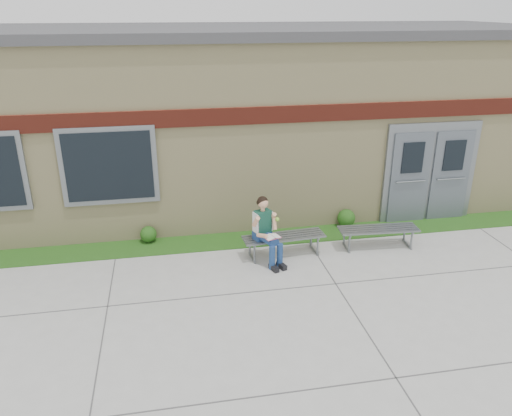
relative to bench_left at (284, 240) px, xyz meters
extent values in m
plane|color=#9E9E99|center=(-0.33, -1.78, -0.33)|extent=(80.00, 80.00, 0.00)
cube|color=#174813|center=(-0.33, 0.82, -0.32)|extent=(16.00, 0.80, 0.02)
cube|color=beige|center=(-0.33, 4.22, 1.67)|extent=(16.00, 6.00, 4.00)
cube|color=#3F3F42|center=(-0.33, 4.22, 3.77)|extent=(16.20, 6.20, 0.20)
cube|color=maroon|center=(-0.33, 1.19, 2.27)|extent=(16.00, 0.06, 0.35)
cube|color=slate|center=(-3.33, 1.18, 1.37)|extent=(1.90, 0.08, 1.60)
cube|color=black|center=(-3.33, 1.14, 1.37)|extent=(1.70, 0.04, 1.40)
cube|color=slate|center=(3.67, 1.18, 0.82)|extent=(2.20, 0.08, 2.30)
cube|color=#515962|center=(3.17, 1.13, 0.72)|extent=(0.92, 0.06, 2.10)
cube|color=#515962|center=(4.17, 1.13, 0.72)|extent=(0.92, 0.06, 2.10)
cube|color=slate|center=(0.00, 0.00, 0.08)|extent=(1.67, 0.58, 0.03)
cube|color=slate|center=(-0.66, 0.00, -0.14)|extent=(0.08, 0.46, 0.37)
cube|color=slate|center=(0.66, 0.00, -0.14)|extent=(0.08, 0.46, 0.37)
cube|color=slate|center=(2.00, 0.00, 0.08)|extent=(1.67, 0.56, 0.03)
cube|color=slate|center=(1.34, 0.00, -0.14)|extent=(0.07, 0.46, 0.37)
cube|color=slate|center=(2.66, 0.00, -0.14)|extent=(0.07, 0.46, 0.37)
cube|color=navy|center=(-0.45, -0.05, 0.17)|extent=(0.39, 0.33, 0.15)
cube|color=#103A28|center=(-0.44, -0.06, 0.47)|extent=(0.36, 0.29, 0.44)
sphere|color=#E0A27B|center=(-0.44, -0.07, 0.86)|extent=(0.26, 0.26, 0.20)
sphere|color=black|center=(-0.45, -0.05, 0.88)|extent=(0.27, 0.27, 0.21)
cylinder|color=navy|center=(-0.45, -0.31, 0.19)|extent=(0.27, 0.43, 0.14)
cylinder|color=navy|center=(-0.28, -0.25, 0.19)|extent=(0.27, 0.43, 0.14)
cylinder|color=navy|center=(-0.35, -0.52, -0.09)|extent=(0.12, 0.12, 0.48)
cylinder|color=navy|center=(-0.19, -0.46, -0.09)|extent=(0.12, 0.12, 0.48)
cube|color=black|center=(-0.33, -0.59, -0.28)|extent=(0.18, 0.27, 0.10)
cube|color=black|center=(-0.16, -0.53, -0.28)|extent=(0.18, 0.27, 0.10)
cylinder|color=#E0A27B|center=(-0.60, -0.18, 0.53)|extent=(0.16, 0.23, 0.26)
cylinder|color=#E0A27B|center=(-0.25, -0.06, 0.53)|extent=(0.16, 0.23, 0.26)
cube|color=white|center=(-0.33, -0.39, 0.29)|extent=(0.35, 0.30, 0.01)
cube|color=#B54369|center=(-0.33, -0.39, 0.28)|extent=(0.36, 0.31, 0.01)
sphere|color=#86CC36|center=(-0.18, -0.17, 0.54)|extent=(0.08, 0.08, 0.08)
sphere|color=#174813|center=(-2.68, 1.07, -0.14)|extent=(0.34, 0.34, 0.34)
sphere|color=#174813|center=(1.71, 1.07, -0.11)|extent=(0.40, 0.40, 0.40)
camera|label=1|loc=(-2.17, -8.72, 4.35)|focal=35.00mm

